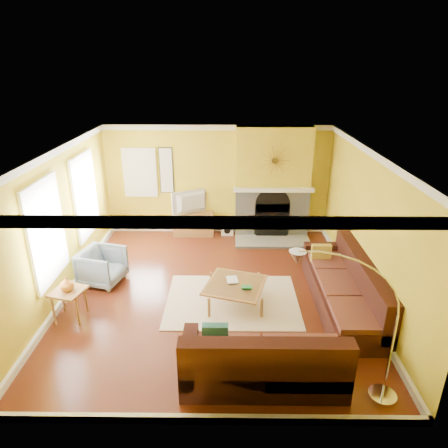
{
  "coord_description": "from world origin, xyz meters",
  "views": [
    {
      "loc": [
        0.27,
        -6.55,
        4.09
      ],
      "look_at": [
        0.19,
        0.4,
        1.24
      ],
      "focal_mm": 32.0,
      "sensor_mm": 36.0,
      "label": 1
    }
  ],
  "objects_px": {
    "coffee_table": "(235,293)",
    "arc_lamp": "(348,331)",
    "side_table": "(70,304)",
    "media_console": "(194,224)",
    "sectional_sofa": "(284,297)",
    "armchair": "(102,266)"
  },
  "relations": [
    {
      "from": "sectional_sofa",
      "to": "side_table",
      "type": "height_order",
      "value": "sectional_sofa"
    },
    {
      "from": "armchair",
      "to": "side_table",
      "type": "xyz_separation_m",
      "value": [
        -0.2,
        -1.2,
        -0.08
      ]
    },
    {
      "from": "media_console",
      "to": "sectional_sofa",
      "type": "bearing_deg",
      "value": -63.43
    },
    {
      "from": "media_console",
      "to": "side_table",
      "type": "xyz_separation_m",
      "value": [
        -1.8,
        -3.6,
        0.0
      ]
    },
    {
      "from": "sectional_sofa",
      "to": "coffee_table",
      "type": "distance_m",
      "value": 0.98
    },
    {
      "from": "sectional_sofa",
      "to": "armchair",
      "type": "relative_size",
      "value": 4.76
    },
    {
      "from": "coffee_table",
      "to": "arc_lamp",
      "type": "distance_m",
      "value": 2.71
    },
    {
      "from": "armchair",
      "to": "media_console",
      "type": "bearing_deg",
      "value": -18.75
    },
    {
      "from": "side_table",
      "to": "arc_lamp",
      "type": "distance_m",
      "value": 4.53
    },
    {
      "from": "sectional_sofa",
      "to": "coffee_table",
      "type": "height_order",
      "value": "sectional_sofa"
    },
    {
      "from": "side_table",
      "to": "coffee_table",
      "type": "bearing_deg",
      "value": 10.12
    },
    {
      "from": "armchair",
      "to": "arc_lamp",
      "type": "distance_m",
      "value": 4.93
    },
    {
      "from": "sectional_sofa",
      "to": "coffee_table",
      "type": "xyz_separation_m",
      "value": [
        -0.8,
        0.5,
        -0.25
      ]
    },
    {
      "from": "armchair",
      "to": "arc_lamp",
      "type": "xyz_separation_m",
      "value": [
        3.92,
        -2.9,
        0.71
      ]
    },
    {
      "from": "coffee_table",
      "to": "arc_lamp",
      "type": "bearing_deg",
      "value": -58.94
    },
    {
      "from": "media_console",
      "to": "side_table",
      "type": "height_order",
      "value": "same"
    },
    {
      "from": "media_console",
      "to": "armchair",
      "type": "height_order",
      "value": "armchair"
    },
    {
      "from": "media_console",
      "to": "side_table",
      "type": "relative_size",
      "value": 1.82
    },
    {
      "from": "coffee_table",
      "to": "media_console",
      "type": "distance_m",
      "value": 3.26
    },
    {
      "from": "side_table",
      "to": "arc_lamp",
      "type": "xyz_separation_m",
      "value": [
        4.12,
        -1.7,
        0.79
      ]
    },
    {
      "from": "arc_lamp",
      "to": "media_console",
      "type": "bearing_deg",
      "value": 113.69
    },
    {
      "from": "coffee_table",
      "to": "arc_lamp",
      "type": "relative_size",
      "value": 0.47
    }
  ]
}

